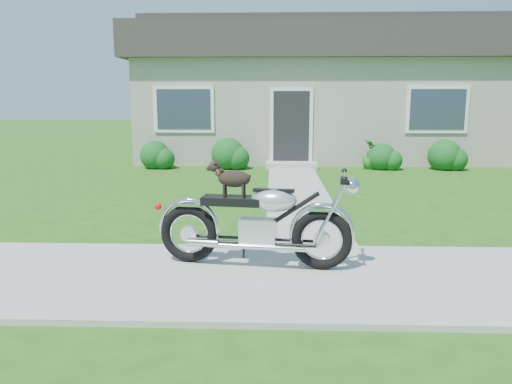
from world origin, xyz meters
TOP-DOWN VIEW (x-y plane):
  - ground at (0.00, 0.00)m, footprint 80.00×80.00m
  - sidewalk at (0.00, 0.00)m, footprint 24.00×2.20m
  - walkway at (-1.50, 5.00)m, footprint 1.20×8.00m
  - house at (-0.00, 11.99)m, footprint 12.60×7.03m
  - shrub_row at (-1.27, 8.50)m, footprint 8.72×0.91m
  - potted_plant_left at (-3.27, 8.55)m, footprint 0.64×0.56m
  - potted_plant_right at (0.64, 8.55)m, footprint 0.55×0.55m
  - motorcycle_with_dog at (-2.17, 0.30)m, footprint 2.22×0.64m

SIDE VIEW (x-z plane):
  - ground at x=0.00m, z-range 0.00..0.00m
  - walkway at x=-1.50m, z-range 0.00..0.03m
  - sidewalk at x=0.00m, z-range 0.00..0.04m
  - potted_plant_left at x=-3.27m, z-range 0.00..0.68m
  - shrub_row at x=-1.27m, z-range -0.09..0.82m
  - potted_plant_right at x=0.64m, z-range 0.00..0.82m
  - motorcycle_with_dog at x=-2.17m, z-range -0.03..1.14m
  - house at x=0.00m, z-range -0.09..4.41m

